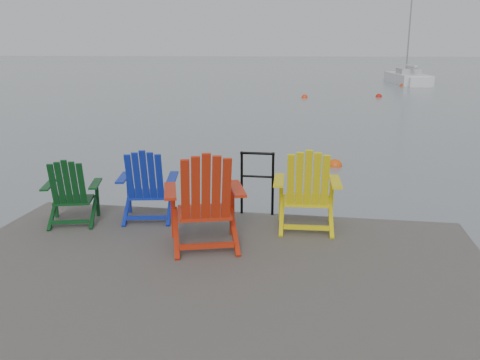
% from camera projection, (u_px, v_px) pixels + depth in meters
% --- Properties ---
extents(ground, '(400.00, 400.00, 0.00)m').
position_uv_depth(ground, '(199.00, 337.00, 5.06)').
color(ground, slate).
rests_on(ground, ground).
extents(dock, '(6.00, 5.00, 1.40)m').
position_uv_depth(dock, '(198.00, 305.00, 4.97)').
color(dock, '#2A2726').
rests_on(dock, ground).
extents(handrail, '(0.48, 0.04, 0.90)m').
position_uv_depth(handrail, '(257.00, 177.00, 7.10)').
color(handrail, black).
rests_on(handrail, dock).
extents(chair_green, '(0.84, 0.80, 0.90)m').
position_uv_depth(chair_green, '(71.00, 191.00, 6.73)').
color(chair_green, '#0A3915').
rests_on(chair_green, dock).
extents(chair_blue, '(0.89, 0.84, 0.99)m').
position_uv_depth(chair_blue, '(147.00, 184.00, 6.88)').
color(chair_blue, '#0F249E').
rests_on(chair_blue, dock).
extents(chair_red, '(1.10, 1.04, 1.17)m').
position_uv_depth(chair_red, '(205.00, 199.00, 5.88)').
color(chair_red, '#B1240D').
rests_on(chair_red, dock).
extents(chair_yellow, '(0.89, 0.83, 1.08)m').
position_uv_depth(chair_yellow, '(307.00, 189.00, 6.49)').
color(chair_yellow, yellow).
rests_on(chair_yellow, dock).
extents(sailboat_near, '(2.83, 8.77, 11.89)m').
position_uv_depth(sailboat_near, '(407.00, 79.00, 42.58)').
color(sailboat_near, silver).
rests_on(sailboat_near, ground).
extents(buoy_a, '(0.35, 0.35, 0.35)m').
position_uv_depth(buoy_a, '(335.00, 166.00, 12.44)').
color(buoy_a, '#E54C0D').
rests_on(buoy_a, ground).
extents(buoy_b, '(0.38, 0.38, 0.38)m').
position_uv_depth(buoy_b, '(305.00, 98.00, 30.00)').
color(buoy_b, red).
rests_on(buoy_b, ground).
extents(buoy_c, '(0.38, 0.38, 0.38)m').
position_uv_depth(buoy_c, '(379.00, 97.00, 30.42)').
color(buoy_c, red).
rests_on(buoy_c, ground).
extents(buoy_d, '(0.39, 0.39, 0.39)m').
position_uv_depth(buoy_d, '(402.00, 86.00, 39.16)').
color(buoy_d, '#BE370B').
rests_on(buoy_d, ground).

